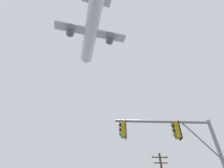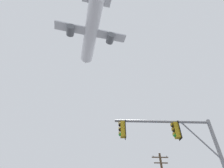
% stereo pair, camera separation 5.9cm
% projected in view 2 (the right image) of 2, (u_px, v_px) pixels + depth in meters
% --- Properties ---
extents(signal_pole_near, '(5.65, 0.50, 6.32)m').
position_uv_depth(signal_pole_near, '(183.00, 147.00, 9.32)').
color(signal_pole_near, gray).
rests_on(signal_pole_near, ground).
extents(airplane, '(20.92, 27.08, 7.38)m').
position_uv_depth(airplane, '(91.00, 33.00, 51.69)').
color(airplane, white).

